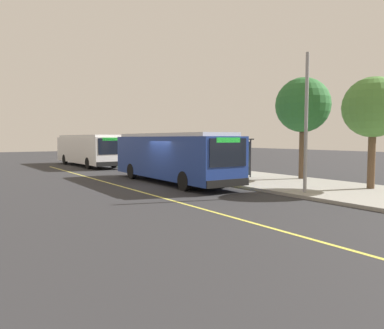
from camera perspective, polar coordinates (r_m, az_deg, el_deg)
ground_plane at (r=21.03m, az=-4.19°, el=-3.22°), size 120.00×120.00×0.00m
sidewalk_curb at (r=24.48m, az=8.18°, el=-2.05°), size 44.00×6.40×0.15m
lane_stripe_center at (r=20.06m, az=-9.70°, el=-3.61°), size 36.00×0.14×0.01m
transit_bus_main at (r=22.18m, az=-3.08°, el=1.35°), size 10.92×2.71×2.95m
transit_bus_second at (r=36.94m, az=-15.68°, el=2.29°), size 11.58×2.85×2.95m
bus_shelter at (r=25.07m, az=5.84°, el=2.34°), size 2.90×1.60×2.48m
waiting_bench at (r=25.06m, az=6.04°, el=-0.61°), size 1.60×0.48×0.95m
route_sign_post at (r=22.01m, az=6.15°, el=2.20°), size 0.44×0.08×2.80m
pedestrian_commuter at (r=22.77m, az=7.94°, el=0.13°), size 0.24×0.40×1.69m
street_tree_near_shelter at (r=20.58m, az=25.96°, el=7.79°), size 2.97×2.97×5.52m
street_tree_upstreet at (r=24.16m, az=16.59°, el=8.65°), size 3.35×3.35×6.22m
utility_pole at (r=17.97m, az=17.05°, el=6.07°), size 0.16×0.16×6.40m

